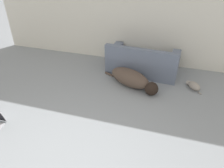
# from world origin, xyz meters

# --- Properties ---
(wall_back) EXTENTS (7.44, 0.06, 2.71)m
(wall_back) POSITION_xyz_m (0.00, 3.88, 1.36)
(wall_back) COLOR silver
(wall_back) RESTS_ON ground_plane
(couch) EXTENTS (1.77, 0.98, 0.76)m
(couch) POSITION_xyz_m (0.58, 3.30, 0.26)
(couch) COLOR slate
(couch) RESTS_ON ground_plane
(dog) EXTENTS (1.44, 0.88, 0.37)m
(dog) POSITION_xyz_m (0.47, 2.58, 0.18)
(dog) COLOR #4C3D33
(dog) RESTS_ON ground_plane
(cat) EXTENTS (0.38, 0.42, 0.17)m
(cat) POSITION_xyz_m (1.83, 2.85, 0.08)
(cat) COLOR gray
(cat) RESTS_ON ground_plane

